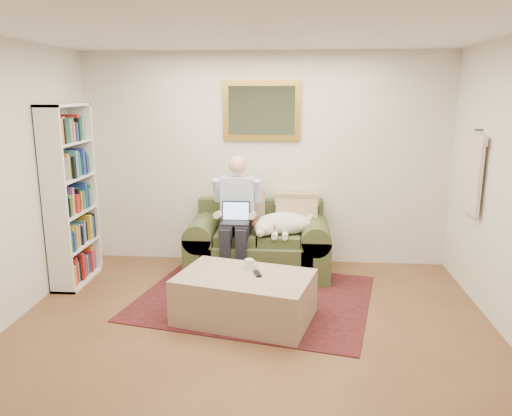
# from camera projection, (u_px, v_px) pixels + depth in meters

# --- Properties ---
(room_shell) EXTENTS (4.51, 5.00, 2.61)m
(room_shell) POSITION_uv_depth(u_px,v_px,m) (248.00, 195.00, 4.07)
(room_shell) COLOR brown
(room_shell) RESTS_ON ground
(rug) EXTENTS (2.68, 2.31, 0.01)m
(rug) POSITION_uv_depth(u_px,v_px,m) (254.00, 297.00, 5.27)
(rug) COLOR black
(rug) RESTS_ON room_shell
(sofa) EXTENTS (1.67, 0.85, 1.00)m
(sofa) POSITION_uv_depth(u_px,v_px,m) (259.00, 249.00, 5.95)
(sofa) COLOR #424A27
(sofa) RESTS_ON room_shell
(seated_man) EXTENTS (0.55, 0.78, 1.40)m
(seated_man) POSITION_uv_depth(u_px,v_px,m) (236.00, 219.00, 5.73)
(seated_man) COLOR #8CA5D8
(seated_man) RESTS_ON sofa
(laptop) EXTENTS (0.32, 0.26, 0.23)m
(laptop) POSITION_uv_depth(u_px,v_px,m) (235.00, 217.00, 5.66)
(laptop) COLOR black
(laptop) RESTS_ON seated_man
(sleeping_dog) EXTENTS (0.69, 0.43, 0.25)m
(sleeping_dog) POSITION_uv_depth(u_px,v_px,m) (284.00, 223.00, 5.76)
(sleeping_dog) COLOR white
(sleeping_dog) RESTS_ON sofa
(ottoman) EXTENTS (1.39, 1.06, 0.45)m
(ottoman) POSITION_uv_depth(u_px,v_px,m) (245.00, 297.00, 4.73)
(ottoman) COLOR tan
(ottoman) RESTS_ON room_shell
(coffee_mug) EXTENTS (0.08, 0.08, 0.10)m
(coffee_mug) POSITION_uv_depth(u_px,v_px,m) (249.00, 264.00, 4.82)
(coffee_mug) COLOR white
(coffee_mug) RESTS_ON ottoman
(tv_remote) EXTENTS (0.09, 0.16, 0.02)m
(tv_remote) POSITION_uv_depth(u_px,v_px,m) (257.00, 274.00, 4.68)
(tv_remote) COLOR black
(tv_remote) RESTS_ON ottoman
(bookshelf) EXTENTS (0.28, 0.80, 2.00)m
(bookshelf) POSITION_uv_depth(u_px,v_px,m) (71.00, 196.00, 5.52)
(bookshelf) COLOR white
(bookshelf) RESTS_ON room_shell
(wall_mirror) EXTENTS (0.94, 0.04, 0.72)m
(wall_mirror) POSITION_uv_depth(u_px,v_px,m) (262.00, 111.00, 5.99)
(wall_mirror) COLOR gold
(wall_mirror) RESTS_ON room_shell
(hanging_shirt) EXTENTS (0.06, 0.52, 0.90)m
(hanging_shirt) POSITION_uv_depth(u_px,v_px,m) (473.00, 169.00, 5.10)
(hanging_shirt) COLOR beige
(hanging_shirt) RESTS_ON room_shell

